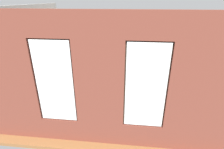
{
  "coord_description": "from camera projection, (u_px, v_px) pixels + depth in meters",
  "views": [
    {
      "loc": [
        -0.7,
        6.25,
        3.52
      ],
      "look_at": [
        -0.04,
        0.4,
        0.96
      ],
      "focal_mm": 28.0,
      "sensor_mm": 36.0,
      "label": 1
    }
  ],
  "objects": [
    {
      "name": "tv_flatscreen",
      "position": [
        48.0,
        70.0,
        7.31
      ],
      "size": [
        0.97,
        0.2,
        0.66
      ],
      "color": "black",
      "rests_on": "media_console"
    },
    {
      "name": "coffee_table",
      "position": [
        115.0,
        83.0,
        7.06
      ],
      "size": [
        1.52,
        0.86,
        0.45
      ],
      "color": "olive",
      "rests_on": "ground_plane"
    },
    {
      "name": "media_console",
      "position": [
        50.0,
        82.0,
        7.53
      ],
      "size": [
        1.01,
        0.42,
        0.45
      ],
      "primitive_type": "cube",
      "color": "black",
      "rests_on": "ground_plane"
    },
    {
      "name": "brick_wall_with_windows",
      "position": [
        99.0,
        86.0,
        4.06
      ],
      "size": [
        6.14,
        0.3,
        3.34
      ],
      "color": "brown",
      "rests_on": "ground_plane"
    },
    {
      "name": "potted_plant_beside_window_right",
      "position": [
        37.0,
        103.0,
        5.15
      ],
      "size": [
        0.63,
        0.63,
        1.03
      ],
      "color": "gray",
      "rests_on": "ground_plane"
    },
    {
      "name": "potted_plant_corner_far_left",
      "position": [
        195.0,
        116.0,
        4.72
      ],
      "size": [
        0.92,
        0.9,
        1.05
      ],
      "color": "brown",
      "rests_on": "ground_plane"
    },
    {
      "name": "cup_ceramic",
      "position": [
        118.0,
        82.0,
        6.89
      ],
      "size": [
        0.07,
        0.07,
        0.08
      ],
      "primitive_type": "cylinder",
      "color": "#4C4C51",
      "rests_on": "coffee_table"
    },
    {
      "name": "potted_plant_corner_near_left",
      "position": [
        168.0,
        62.0,
        8.54
      ],
      "size": [
        1.01,
        0.92,
        1.26
      ],
      "color": "#47423D",
      "rests_on": "ground_plane"
    },
    {
      "name": "couch_by_window",
      "position": [
        84.0,
        114.0,
        5.24
      ],
      "size": [
        1.76,
        0.87,
        0.8
      ],
      "color": "black",
      "rests_on": "ground_plane"
    },
    {
      "name": "ground_plane",
      "position": [
        112.0,
        93.0,
        7.2
      ],
      "size": [
        6.74,
        6.16,
        0.1
      ],
      "primitive_type": "cube",
      "color": "brown"
    },
    {
      "name": "table_plant_small",
      "position": [
        111.0,
        78.0,
        7.12
      ],
      "size": [
        0.11,
        0.11,
        0.18
      ],
      "color": "#47423D",
      "rests_on": "coffee_table"
    },
    {
      "name": "potted_plant_between_couches",
      "position": [
        129.0,
        106.0,
        5.01
      ],
      "size": [
        0.71,
        0.71,
        1.02
      ],
      "color": "beige",
      "rests_on": "ground_plane"
    },
    {
      "name": "couch_left",
      "position": [
        177.0,
        97.0,
        6.15
      ],
      "size": [
        0.97,
        1.98,
        0.8
      ],
      "rotation": [
        0.0,
        0.0,
        1.62
      ],
      "color": "black",
      "rests_on": "ground_plane"
    },
    {
      "name": "candle_jar",
      "position": [
        104.0,
        81.0,
        6.95
      ],
      "size": [
        0.08,
        0.08,
        0.09
      ],
      "primitive_type": "cylinder",
      "color": "#B7333D",
      "rests_on": "coffee_table"
    },
    {
      "name": "potted_plant_near_tv",
      "position": [
        52.0,
        86.0,
        6.48
      ],
      "size": [
        0.48,
        0.48,
        0.87
      ],
      "color": "#47423D",
      "rests_on": "ground_plane"
    },
    {
      "name": "papasan_chair",
      "position": [
        100.0,
        66.0,
        8.69
      ],
      "size": [
        1.19,
        1.19,
        0.73
      ],
      "color": "olive",
      "rests_on": "ground_plane"
    },
    {
      "name": "white_wall_right",
      "position": [
        33.0,
        52.0,
        6.64
      ],
      "size": [
        0.1,
        5.16,
        3.34
      ],
      "primitive_type": "cube",
      "color": "silver",
      "rests_on": "ground_plane"
    },
    {
      "name": "potted_plant_by_left_couch",
      "position": [
        160.0,
        77.0,
        7.43
      ],
      "size": [
        0.36,
        0.36,
        0.64
      ],
      "color": "#9E5638",
      "rests_on": "ground_plane"
    },
    {
      "name": "remote_gray",
      "position": [
        126.0,
        80.0,
        7.13
      ],
      "size": [
        0.18,
        0.11,
        0.02
      ],
      "primitive_type": "cube",
      "rotation": [
        0.0,
        0.0,
        4.33
      ],
      "color": "#59595B",
      "rests_on": "coffee_table"
    },
    {
      "name": "remote_black",
      "position": [
        115.0,
        81.0,
        7.04
      ],
      "size": [
        0.18,
        0.09,
        0.02
      ],
      "primitive_type": "cube",
      "rotation": [
        0.0,
        0.0,
        4.94
      ],
      "color": "black",
      "rests_on": "coffee_table"
    },
    {
      "name": "potted_plant_foreground_right",
      "position": [
        70.0,
        56.0,
        8.95
      ],
      "size": [
        0.82,
        0.76,
        1.29
      ],
      "color": "beige",
      "rests_on": "ground_plane"
    }
  ]
}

